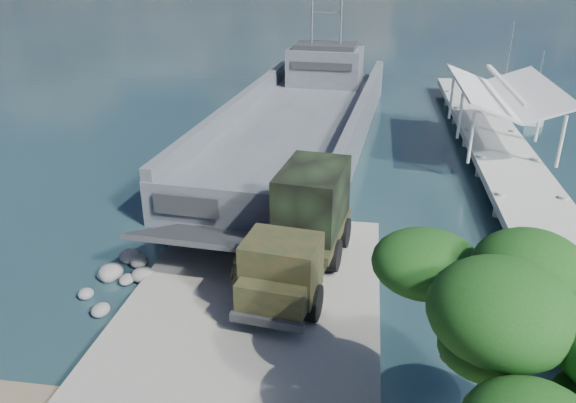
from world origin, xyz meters
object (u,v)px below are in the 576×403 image
object	(u,v)px
sailboat_near	(532,116)
overhang_tree	(574,336)
landing_craft	(300,128)
soldier	(238,285)
pier	(500,140)
sailboat_far	(504,89)
military_truck	(303,228)

from	to	relation	value
sailboat_near	overhang_tree	size ratio (longest dim) A/B	0.76
landing_craft	soldier	xyz separation A→B (m)	(0.38, -22.45, 0.39)
pier	sailboat_far	bearing A→B (deg)	77.61
military_truck	sailboat_near	bearing A→B (deg)	67.76
pier	military_truck	world-z (taller)	pier
pier	soldier	xyz separation A→B (m)	(-13.54, -19.49, -0.28)
military_truck	sailboat_near	size ratio (longest dim) A/B	1.60
landing_craft	sailboat_far	xyz separation A→B (m)	(18.55, 18.14, -0.55)
military_truck	sailboat_near	xyz separation A→B (m)	(16.36, 28.18, -2.28)
landing_craft	sailboat_far	distance (m)	25.95
pier	sailboat_far	xyz separation A→B (m)	(4.63, 21.09, -1.22)
sailboat_near	sailboat_far	size ratio (longest dim) A/B	0.83
military_truck	overhang_tree	xyz separation A→B (m)	(7.12, -10.22, 3.04)
sailboat_far	soldier	bearing A→B (deg)	-134.85
landing_craft	sailboat_near	world-z (taller)	landing_craft
pier	landing_craft	size ratio (longest dim) A/B	1.13
soldier	landing_craft	bearing A→B (deg)	79.82
sailboat_far	pier	bearing A→B (deg)	-123.13
overhang_tree	sailboat_far	bearing A→B (deg)	79.58
military_truck	soldier	world-z (taller)	military_truck
landing_craft	sailboat_far	bearing A→B (deg)	49.22
sailboat_far	overhang_tree	xyz separation A→B (m)	(-8.83, -48.04, 5.25)
pier	overhang_tree	size ratio (longest dim) A/B	5.69
pier	overhang_tree	distance (m)	27.57
pier	sailboat_near	distance (m)	12.57
landing_craft	sailboat_far	size ratio (longest dim) A/B	5.51
landing_craft	sailboat_near	xyz separation A→B (m)	(18.95, 8.49, -0.62)
military_truck	overhang_tree	size ratio (longest dim) A/B	1.21
sailboat_near	sailboat_far	world-z (taller)	sailboat_far
sailboat_far	overhang_tree	world-z (taller)	overhang_tree
soldier	sailboat_far	xyz separation A→B (m)	(18.17, 40.58, -0.94)
landing_craft	sailboat_far	world-z (taller)	landing_craft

